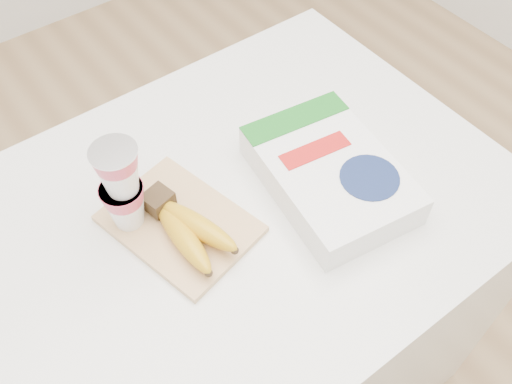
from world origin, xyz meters
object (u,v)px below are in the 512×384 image
(cutting_board, at_px, (180,224))
(cereal_box, at_px, (330,174))
(yogurt_stack, at_px, (121,185))
(bananas, at_px, (186,228))
(table, at_px, (218,325))

(cutting_board, distance_m, cereal_box, 0.29)
(cutting_board, height_order, yogurt_stack, yogurt_stack)
(cutting_board, height_order, cereal_box, cereal_box)
(cereal_box, bearing_deg, bananas, 176.85)
(cutting_board, xyz_separation_m, cereal_box, (0.27, -0.09, 0.03))
(cutting_board, bearing_deg, cereal_box, -31.16)
(cereal_box, bearing_deg, table, 171.14)
(cutting_board, distance_m, bananas, 0.04)
(cutting_board, relative_size, cereal_box, 0.75)
(cutting_board, xyz_separation_m, yogurt_stack, (-0.07, 0.05, 0.10))
(bananas, height_order, cereal_box, cereal_box)
(cutting_board, relative_size, bananas, 1.24)
(bananas, height_order, yogurt_stack, yogurt_stack)
(cutting_board, relative_size, yogurt_stack, 1.42)
(table, bearing_deg, cereal_box, -17.15)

